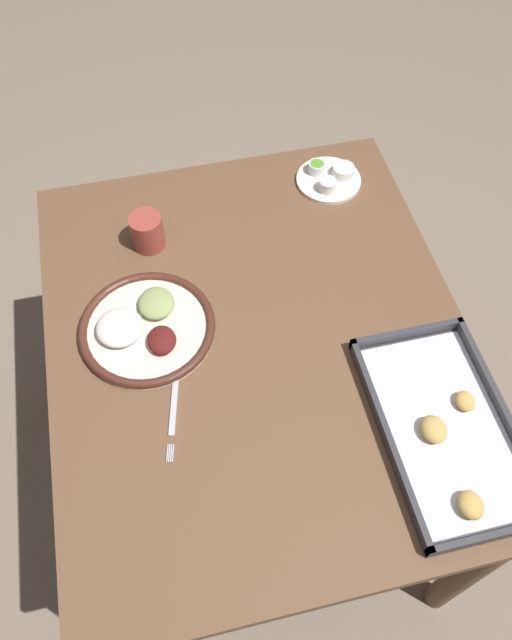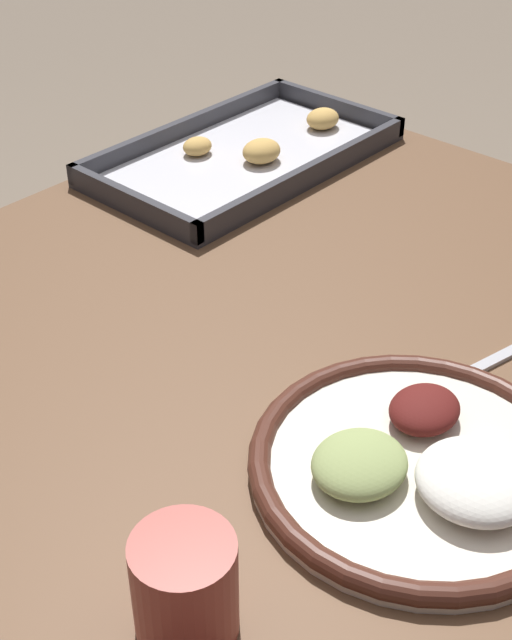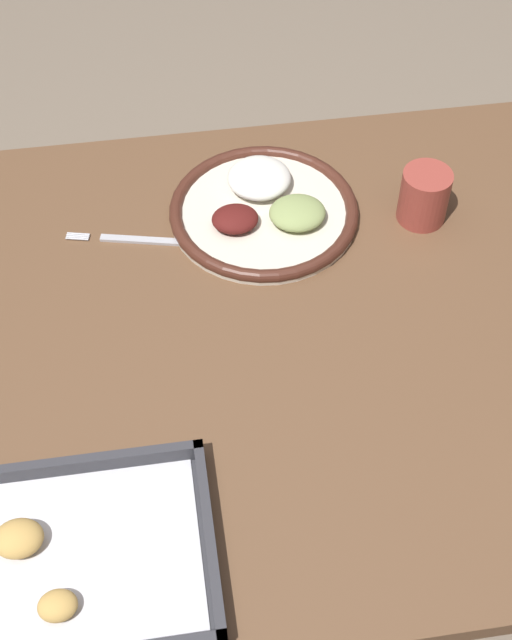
{
  "view_description": "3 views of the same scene",
  "coord_description": "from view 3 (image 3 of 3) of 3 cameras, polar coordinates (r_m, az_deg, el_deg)",
  "views": [
    {
      "loc": [
        0.69,
        -0.16,
        1.89
      ],
      "look_at": [
        -0.02,
        0.0,
        0.79
      ],
      "focal_mm": 35.0,
      "sensor_mm": 36.0,
      "label": 1
    },
    {
      "loc": [
        -0.57,
        -0.49,
        1.32
      ],
      "look_at": [
        -0.02,
        0.0,
        0.79
      ],
      "focal_mm": 50.0,
      "sensor_mm": 36.0,
      "label": 2
    },
    {
      "loc": [
        0.09,
        0.76,
        1.74
      ],
      "look_at": [
        -0.02,
        0.0,
        0.79
      ],
      "focal_mm": 50.0,
      "sensor_mm": 36.0,
      "label": 3
    }
  ],
  "objects": [
    {
      "name": "drinking_cup",
      "position": [
        1.39,
        10.72,
        7.8
      ],
      "size": [
        0.08,
        0.08,
        0.09
      ],
      "color": "#993D33",
      "rests_on": "dining_table"
    },
    {
      "name": "baking_tray",
      "position": [
        1.09,
        -14.98,
        -14.96
      ],
      "size": [
        0.44,
        0.25,
        0.04
      ],
      "color": "#333338",
      "rests_on": "dining_table"
    },
    {
      "name": "ground_plane",
      "position": [
        1.9,
        -0.61,
        -15.3
      ],
      "size": [
        8.0,
        8.0,
        0.0
      ],
      "primitive_type": "plane",
      "color": "#7A6B59"
    },
    {
      "name": "dinner_plate",
      "position": [
        1.39,
        0.54,
        7.17
      ],
      "size": [
        0.29,
        0.29,
        0.05
      ],
      "color": "beige",
      "rests_on": "dining_table"
    },
    {
      "name": "fork",
      "position": [
        1.36,
        -7.16,
        5.09
      ],
      "size": [
        0.21,
        0.06,
        0.0
      ],
      "rotation": [
        0.0,
        0.0,
        -0.23
      ],
      "color": "#B2B2B7",
      "rests_on": "dining_table"
    },
    {
      "name": "dining_table",
      "position": [
        1.33,
        -0.84,
        -4.07
      ],
      "size": [
        1.09,
        0.89,
        0.76
      ],
      "color": "brown",
      "rests_on": "ground_plane"
    }
  ]
}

